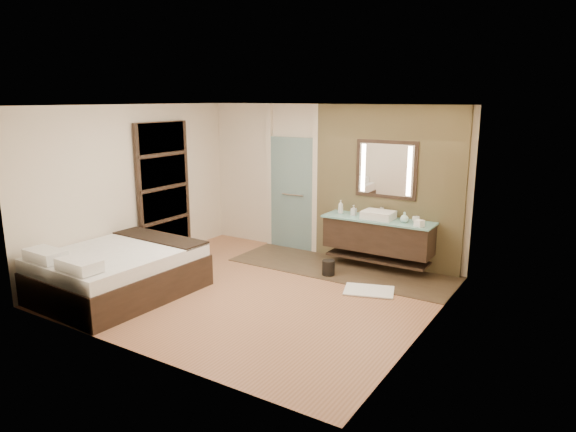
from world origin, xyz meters
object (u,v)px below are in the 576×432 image
Objects in this scene: vanity at (378,235)px; mirror_unit at (386,169)px; waste_bin at (328,268)px; bed at (118,272)px.

mirror_unit is at bearing 90.00° from vanity.
mirror_unit reaches higher than waste_bin.
waste_bin is (2.22, 2.33, -0.22)m from bed.
vanity is 1.10m from mirror_unit.
vanity is 4.13m from bed.
mirror_unit reaches higher than bed.
vanity is 0.84× the size of bed.
vanity reaches higher than waste_bin.
bed is at bearing -131.89° from vanity.
vanity is 1.01m from waste_bin.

